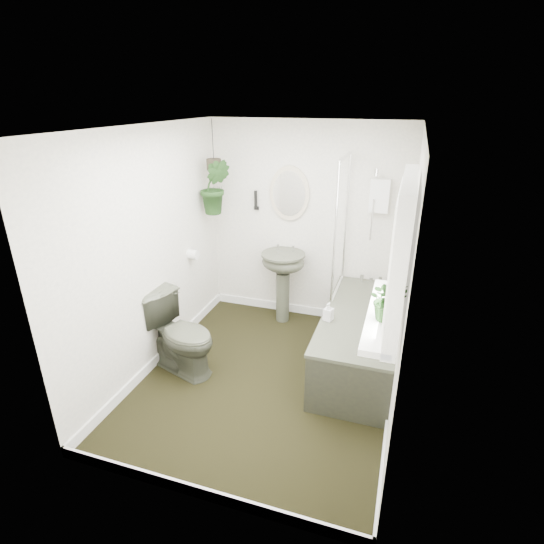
% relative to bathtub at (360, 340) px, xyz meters
% --- Properties ---
extents(floor, '(2.30, 2.80, 0.02)m').
position_rel_bathtub_xyz_m(floor, '(-0.80, -0.50, -0.30)').
color(floor, black).
rests_on(floor, ground).
extents(ceiling, '(2.30, 2.80, 0.02)m').
position_rel_bathtub_xyz_m(ceiling, '(-0.80, -0.50, 2.02)').
color(ceiling, white).
rests_on(ceiling, ground).
extents(wall_back, '(2.30, 0.02, 2.30)m').
position_rel_bathtub_xyz_m(wall_back, '(-0.80, 0.91, 0.86)').
color(wall_back, white).
rests_on(wall_back, ground).
extents(wall_front, '(2.30, 0.02, 2.30)m').
position_rel_bathtub_xyz_m(wall_front, '(-0.80, -1.91, 0.86)').
color(wall_front, white).
rests_on(wall_front, ground).
extents(wall_left, '(0.02, 2.80, 2.30)m').
position_rel_bathtub_xyz_m(wall_left, '(-1.96, -0.50, 0.86)').
color(wall_left, white).
rests_on(wall_left, ground).
extents(wall_right, '(0.02, 2.80, 2.30)m').
position_rel_bathtub_xyz_m(wall_right, '(0.36, -0.50, 0.86)').
color(wall_right, white).
rests_on(wall_right, ground).
extents(skirting, '(2.30, 2.80, 0.10)m').
position_rel_bathtub_xyz_m(skirting, '(-0.80, -0.50, -0.24)').
color(skirting, white).
rests_on(skirting, floor).
extents(bathtub, '(0.72, 1.72, 0.58)m').
position_rel_bathtub_xyz_m(bathtub, '(0.00, 0.00, 0.00)').
color(bathtub, '#414536').
rests_on(bathtub, floor).
extents(bath_screen, '(0.04, 0.72, 1.40)m').
position_rel_bathtub_xyz_m(bath_screen, '(-0.33, 0.49, 0.99)').
color(bath_screen, silver).
rests_on(bath_screen, bathtub).
extents(shower_box, '(0.20, 0.10, 0.35)m').
position_rel_bathtub_xyz_m(shower_box, '(0.00, 0.84, 1.26)').
color(shower_box, white).
rests_on(shower_box, wall_back).
extents(oval_mirror, '(0.46, 0.03, 0.62)m').
position_rel_bathtub_xyz_m(oval_mirror, '(-0.99, 0.87, 1.21)').
color(oval_mirror, beige).
rests_on(oval_mirror, wall_back).
extents(wall_sconce, '(0.04, 0.04, 0.22)m').
position_rel_bathtub_xyz_m(wall_sconce, '(-1.39, 0.86, 1.11)').
color(wall_sconce, black).
rests_on(wall_sconce, wall_back).
extents(toilet_roll_holder, '(0.11, 0.11, 0.11)m').
position_rel_bathtub_xyz_m(toilet_roll_holder, '(-1.90, 0.20, 0.61)').
color(toilet_roll_holder, white).
rests_on(toilet_roll_holder, wall_left).
extents(window_recess, '(0.08, 1.00, 0.90)m').
position_rel_bathtub_xyz_m(window_recess, '(0.29, -1.20, 1.36)').
color(window_recess, white).
rests_on(window_recess, wall_right).
extents(window_sill, '(0.18, 1.00, 0.04)m').
position_rel_bathtub_xyz_m(window_sill, '(0.22, -1.20, 0.94)').
color(window_sill, white).
rests_on(window_sill, wall_right).
extents(window_blinds, '(0.01, 0.86, 0.76)m').
position_rel_bathtub_xyz_m(window_blinds, '(0.24, -1.20, 1.36)').
color(window_blinds, white).
rests_on(window_blinds, wall_right).
extents(toilet, '(0.87, 0.66, 0.78)m').
position_rel_bathtub_xyz_m(toilet, '(-1.65, -0.60, 0.10)').
color(toilet, '#414536').
rests_on(toilet, floor).
extents(pedestal_sink, '(0.60, 0.54, 0.86)m').
position_rel_bathtub_xyz_m(pedestal_sink, '(-0.99, 0.66, 0.14)').
color(pedestal_sink, '#414536').
rests_on(pedestal_sink, floor).
extents(sill_plant, '(0.30, 0.28, 0.27)m').
position_rel_bathtub_xyz_m(sill_plant, '(0.25, -1.31, 1.09)').
color(sill_plant, black).
rests_on(sill_plant, window_sill).
extents(hanging_plant, '(0.40, 0.36, 0.61)m').
position_rel_bathtub_xyz_m(hanging_plant, '(-1.76, 0.56, 1.30)').
color(hanging_plant, black).
rests_on(hanging_plant, ceiling).
extents(soap_bottle, '(0.10, 0.10, 0.17)m').
position_rel_bathtub_xyz_m(soap_bottle, '(-0.29, -0.22, 0.38)').
color(soap_bottle, black).
rests_on(soap_bottle, bathtub).
extents(hanging_pot, '(0.16, 0.16, 0.12)m').
position_rel_bathtub_xyz_m(hanging_pot, '(-1.76, 0.56, 1.54)').
color(hanging_pot, '#2E271C').
rests_on(hanging_pot, ceiling).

